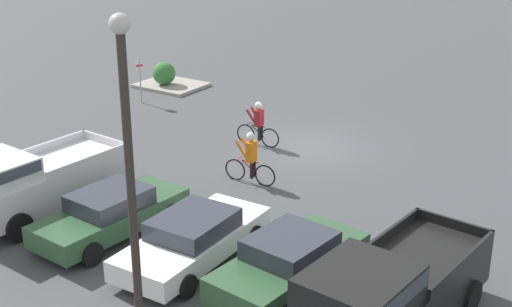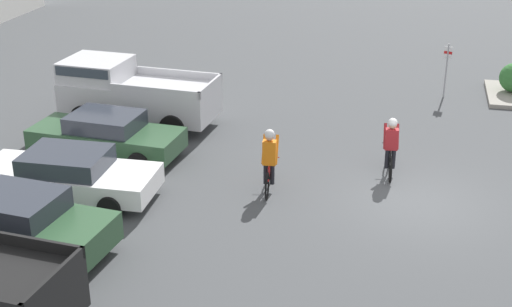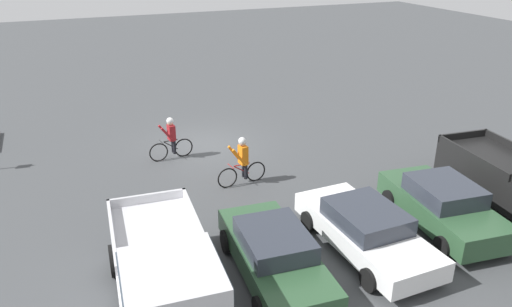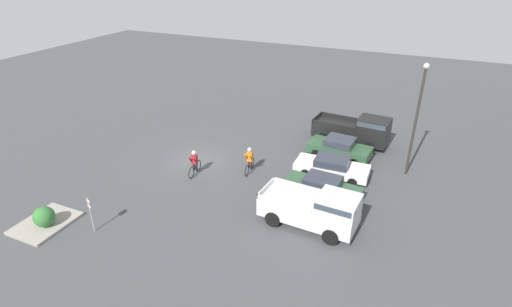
# 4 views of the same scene
# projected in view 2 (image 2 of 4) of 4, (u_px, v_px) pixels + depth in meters

# --- Properties ---
(ground_plane) EXTENTS (80.00, 80.00, 0.00)m
(ground_plane) POSITION_uv_depth(u_px,v_px,m) (417.00, 202.00, 18.75)
(ground_plane) COLOR #424447
(sedan_0) EXTENTS (2.34, 4.51, 1.45)m
(sedan_0) POSITION_uv_depth(u_px,v_px,m) (18.00, 223.00, 16.18)
(sedan_0) COLOR #2D5133
(sedan_0) RESTS_ON ground_plane
(sedan_1) EXTENTS (2.13, 4.75, 1.31)m
(sedan_1) POSITION_uv_depth(u_px,v_px,m) (68.00, 174.00, 18.74)
(sedan_1) COLOR white
(sedan_1) RESTS_ON ground_plane
(sedan_2) EXTENTS (2.17, 4.64, 1.35)m
(sedan_2) POSITION_uv_depth(u_px,v_px,m) (106.00, 135.00, 21.27)
(sedan_2) COLOR #2D5133
(sedan_2) RESTS_ON ground_plane
(pickup_truck_1) EXTENTS (2.56, 5.23, 2.12)m
(pickup_truck_1) POSITION_uv_depth(u_px,v_px,m) (130.00, 91.00, 23.71)
(pickup_truck_1) COLOR silver
(pickup_truck_1) RESTS_ON ground_plane
(cyclist_0) EXTENTS (1.78, 0.49, 1.71)m
(cyclist_0) POSITION_uv_depth(u_px,v_px,m) (391.00, 146.00, 20.04)
(cyclist_0) COLOR black
(cyclist_0) RESTS_ON ground_plane
(cyclist_1) EXTENTS (1.86, 0.50, 1.78)m
(cyclist_1) POSITION_uv_depth(u_px,v_px,m) (269.00, 159.00, 19.09)
(cyclist_1) COLOR black
(cyclist_1) RESTS_ON ground_plane
(fire_lane_sign) EXTENTS (0.13, 0.29, 2.04)m
(fire_lane_sign) POSITION_uv_depth(u_px,v_px,m) (447.00, 65.00, 26.11)
(fire_lane_sign) COLOR #9E9EA3
(fire_lane_sign) RESTS_ON ground_plane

